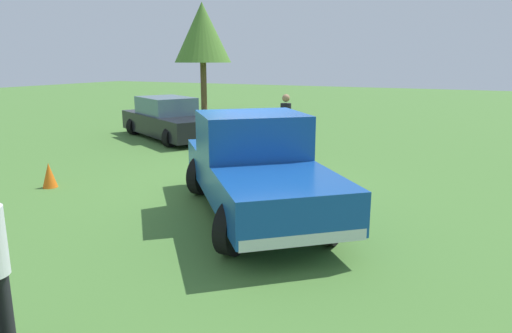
% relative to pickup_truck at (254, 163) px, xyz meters
% --- Properties ---
extents(ground_plane, '(80.00, 80.00, 0.00)m').
position_rel_pickup_truck_xyz_m(ground_plane, '(-0.84, -0.73, -0.94)').
color(ground_plane, '#477533').
extents(pickup_truck, '(4.95, 4.65, 1.82)m').
position_rel_pickup_truck_xyz_m(pickup_truck, '(0.00, 0.00, 0.00)').
color(pickup_truck, black).
rests_on(pickup_truck, ground_plane).
extents(sedan_near, '(3.80, 5.05, 1.45)m').
position_rel_pickup_truck_xyz_m(sedan_near, '(-6.12, -6.50, -0.28)').
color(sedan_near, black).
rests_on(sedan_near, ground_plane).
extents(person_bystander, '(0.40, 0.40, 1.76)m').
position_rel_pickup_truck_xyz_m(person_bystander, '(-5.52, -1.72, 0.05)').
color(person_bystander, navy).
rests_on(person_bystander, ground_plane).
extents(tree_side, '(2.92, 2.92, 5.62)m').
position_rel_pickup_truck_xyz_m(tree_side, '(-13.61, -9.82, 3.14)').
color(tree_side, brown).
rests_on(tree_side, ground_plane).
extents(traffic_cone, '(0.32, 0.32, 0.55)m').
position_rel_pickup_truck_xyz_m(traffic_cone, '(0.45, -4.81, -0.67)').
color(traffic_cone, orange).
rests_on(traffic_cone, ground_plane).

